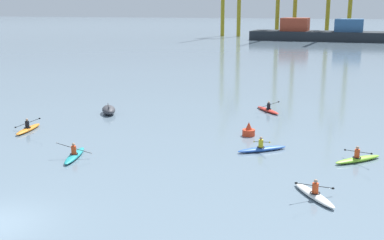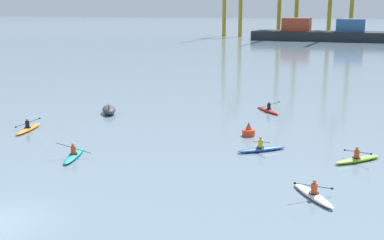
# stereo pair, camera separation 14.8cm
# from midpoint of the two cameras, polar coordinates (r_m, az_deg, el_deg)

# --- Properties ---
(container_barge) EXTENTS (52.58, 11.16, 6.62)m
(container_barge) POSITION_cam_midpoint_polar(r_m,az_deg,el_deg) (139.22, 18.41, 9.80)
(container_barge) COLOR #1E2328
(container_barge) RESTS_ON ground
(capsized_dinghy) EXTENTS (2.32, 2.79, 0.76)m
(capsized_dinghy) POSITION_cam_midpoint_polar(r_m,az_deg,el_deg) (41.70, -9.75, 1.21)
(capsized_dinghy) COLOR #38383D
(capsized_dinghy) RESTS_ON ground
(channel_buoy) EXTENTS (0.90, 0.90, 1.00)m
(channel_buoy) POSITION_cam_midpoint_polar(r_m,az_deg,el_deg) (34.27, 6.87, -1.29)
(channel_buoy) COLOR red
(channel_buoy) RESTS_ON ground
(kayak_lime) EXTENTS (2.83, 2.83, 0.95)m
(kayak_lime) POSITION_cam_midpoint_polar(r_m,az_deg,el_deg) (30.07, 19.20, -4.39)
(kayak_lime) COLOR #7ABC2D
(kayak_lime) RESTS_ON ground
(kayak_blue) EXTENTS (3.02, 2.61, 0.95)m
(kayak_blue) POSITION_cam_midpoint_polar(r_m,az_deg,el_deg) (30.77, 8.41, -3.38)
(kayak_blue) COLOR #2856B2
(kayak_blue) RESTS_ON ground
(kayak_white) EXTENTS (2.52, 3.08, 0.95)m
(kayak_white) POSITION_cam_midpoint_polar(r_m,az_deg,el_deg) (23.95, 14.34, -8.55)
(kayak_white) COLOR silver
(kayak_white) RESTS_ON ground
(kayak_red) EXTENTS (2.69, 2.95, 0.95)m
(kayak_red) POSITION_cam_midpoint_polar(r_m,az_deg,el_deg) (42.45, 9.16, 1.20)
(kayak_red) COLOR red
(kayak_red) RESTS_ON ground
(kayak_orange) EXTENTS (2.15, 3.45, 1.07)m
(kayak_orange) POSITION_cam_midpoint_polar(r_m,az_deg,el_deg) (37.46, -18.78, -0.95)
(kayak_orange) COLOR orange
(kayak_orange) RESTS_ON ground
(kayak_teal) EXTENTS (2.15, 3.44, 0.98)m
(kayak_teal) POSITION_cam_midpoint_polar(r_m,az_deg,el_deg) (30.04, -13.70, -4.04)
(kayak_teal) COLOR teal
(kayak_teal) RESTS_ON ground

